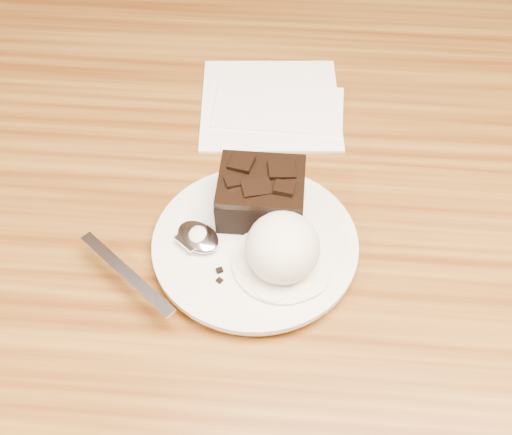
# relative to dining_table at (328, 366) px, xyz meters

# --- Properties ---
(dining_table) EXTENTS (1.20, 0.80, 0.75)m
(dining_table) POSITION_rel_dining_table_xyz_m (0.00, 0.00, 0.00)
(dining_table) COLOR #5B2F0F
(dining_table) RESTS_ON floor
(plate) EXTENTS (0.20, 0.20, 0.02)m
(plate) POSITION_rel_dining_table_xyz_m (-0.10, -0.07, 0.38)
(plate) COLOR white
(plate) RESTS_ON dining_table
(brownie) EXTENTS (0.08, 0.07, 0.04)m
(brownie) POSITION_rel_dining_table_xyz_m (-0.10, -0.03, 0.41)
(brownie) COLOR black
(brownie) RESTS_ON plate
(ice_cream_scoop) EXTENTS (0.07, 0.07, 0.06)m
(ice_cream_scoop) POSITION_rel_dining_table_xyz_m (-0.08, -0.10, 0.42)
(ice_cream_scoop) COLOR white
(ice_cream_scoop) RESTS_ON plate
(melt_puddle) EXTENTS (0.09, 0.09, 0.00)m
(melt_puddle) POSITION_rel_dining_table_xyz_m (-0.08, -0.10, 0.39)
(melt_puddle) COLOR white
(melt_puddle) RESTS_ON plate
(spoon) EXTENTS (0.16, 0.14, 0.01)m
(spoon) POSITION_rel_dining_table_xyz_m (-0.16, -0.08, 0.40)
(spoon) COLOR silver
(spoon) RESTS_ON plate
(napkin) EXTENTS (0.18, 0.18, 0.01)m
(napkin) POSITION_rel_dining_table_xyz_m (-0.10, 0.14, 0.38)
(napkin) COLOR white
(napkin) RESTS_ON dining_table
(crumb_a) EXTENTS (0.01, 0.01, 0.00)m
(crumb_a) POSITION_rel_dining_table_xyz_m (-0.13, -0.11, 0.39)
(crumb_a) COLOR black
(crumb_a) RESTS_ON plate
(crumb_b) EXTENTS (0.01, 0.01, 0.00)m
(crumb_b) POSITION_rel_dining_table_xyz_m (-0.13, -0.12, 0.39)
(crumb_b) COLOR black
(crumb_b) RESTS_ON plate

